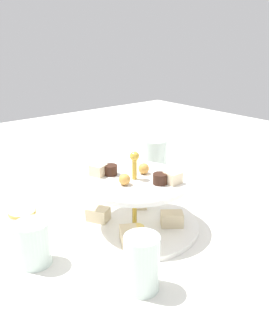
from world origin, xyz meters
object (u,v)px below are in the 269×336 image
(tiered_serving_stand, at_px, (135,206))
(butter_knife_left, at_px, (262,230))
(water_glass_tall_right, at_px, (154,164))
(butter_knife_right, at_px, (57,192))
(water_glass_short_left, at_px, (33,243))
(water_glass_mid_back, at_px, (142,263))
(teacup_with_saucer, at_px, (23,221))

(tiered_serving_stand, height_order, butter_knife_left, tiered_serving_stand)
(tiered_serving_stand, relative_size, water_glass_tall_right, 2.08)
(butter_knife_right, bearing_deg, water_glass_tall_right, 132.40)
(water_glass_short_left, distance_m, butter_knife_right, 0.32)
(butter_knife_right, relative_size, water_glass_mid_back, 1.70)
(water_glass_short_left, xyz_separation_m, butter_knife_left, (0.21, 0.43, -0.04))
(water_glass_short_left, bearing_deg, water_glass_tall_right, 106.39)
(water_glass_tall_right, height_order, water_glass_short_left, water_glass_tall_right)
(water_glass_tall_right, relative_size, butter_knife_left, 0.81)
(tiered_serving_stand, relative_size, teacup_with_saucer, 3.17)
(tiered_serving_stand, distance_m, butter_knife_right, 0.28)
(teacup_with_saucer, distance_m, butter_knife_left, 0.52)
(butter_knife_left, height_order, water_glass_mid_back, water_glass_mid_back)
(teacup_with_saucer, bearing_deg, water_glass_tall_right, 89.88)
(water_glass_tall_right, relative_size, butter_knife_right, 0.81)
(teacup_with_saucer, bearing_deg, water_glass_mid_back, 14.00)
(teacup_with_saucer, distance_m, water_glass_mid_back, 0.32)
(water_glass_short_left, bearing_deg, teacup_with_saucer, 165.84)
(butter_knife_left, distance_m, water_glass_mid_back, 0.33)
(water_glass_tall_right, distance_m, butter_knife_right, 0.28)
(water_glass_tall_right, xyz_separation_m, water_glass_mid_back, (0.30, -0.31, -0.02))
(tiered_serving_stand, xyz_separation_m, water_glass_short_left, (-0.02, -0.23, -0.01))
(tiered_serving_stand, relative_size, butter_knife_left, 1.68)
(water_glass_tall_right, bearing_deg, butter_knife_right, -121.11)
(water_glass_mid_back, bearing_deg, butter_knife_left, 85.26)
(tiered_serving_stand, xyz_separation_m, teacup_with_saucer, (-0.14, -0.20, -0.03))
(tiered_serving_stand, height_order, teacup_with_saucer, tiered_serving_stand)
(butter_knife_right, bearing_deg, water_glass_mid_back, 63.69)
(tiered_serving_stand, height_order, water_glass_tall_right, tiered_serving_stand)
(butter_knife_right, bearing_deg, water_glass_short_left, 38.45)
(water_glass_tall_right, bearing_deg, water_glass_short_left, -73.61)
(tiered_serving_stand, distance_m, teacup_with_saucer, 0.24)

